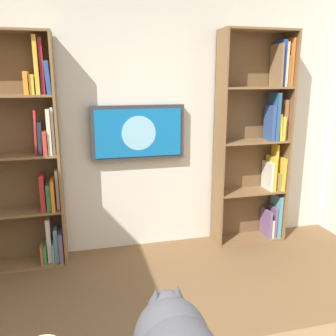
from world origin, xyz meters
name	(u,v)px	position (x,y,z in m)	size (l,w,h in m)	color
wall_back	(137,118)	(0.00, -2.23, 1.35)	(4.52, 0.06, 2.70)	silver
bookshelf_left	(260,141)	(-1.27, -2.06, 1.09)	(0.76, 0.28, 2.19)	brown
bookshelf_right	(22,159)	(1.07, -2.07, 1.02)	(0.87, 0.28, 2.12)	brown
wall_mounted_tv	(138,133)	(0.00, -2.15, 1.21)	(0.91, 0.07, 0.53)	#333338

